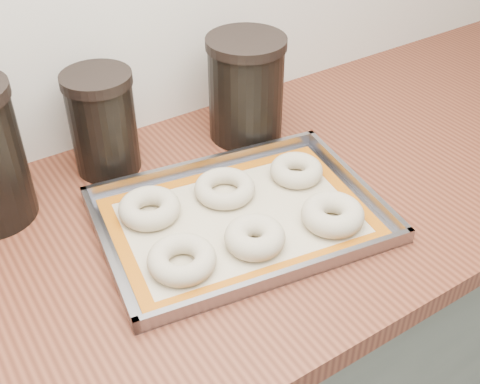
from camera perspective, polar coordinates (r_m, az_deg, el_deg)
cabinet at (r=1.37m, az=-1.64°, el=-17.28°), size 3.00×0.65×0.86m
countertop at (r=1.04m, az=-2.08°, el=-2.79°), size 3.06×0.68×0.04m
baking_tray at (r=1.01m, az=0.00°, el=-2.40°), size 0.51×0.40×0.03m
baking_mat at (r=1.01m, az=-0.00°, el=-2.49°), size 0.46×0.35×0.00m
bagel_front_left at (r=0.91m, az=-5.54°, el=-6.38°), size 0.12×0.12×0.03m
bagel_front_mid at (r=0.94m, az=1.41°, el=-4.30°), size 0.10×0.10×0.04m
bagel_front_right at (r=1.00m, az=8.77°, el=-2.11°), size 0.14×0.14×0.04m
bagel_back_left at (r=1.01m, az=-8.57°, el=-1.52°), size 0.14×0.14×0.03m
bagel_back_mid at (r=1.05m, az=-1.46°, el=0.36°), size 0.12×0.12×0.03m
bagel_back_right at (r=1.09m, az=5.37°, el=2.07°), size 0.10×0.10×0.03m
canister_mid at (r=1.11m, az=-12.88°, el=6.45°), size 0.12×0.12×0.19m
canister_right at (r=1.18m, az=0.56°, el=9.84°), size 0.15×0.15×0.21m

